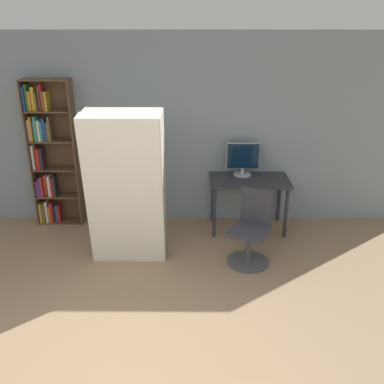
{
  "coord_description": "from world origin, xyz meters",
  "views": [
    {
      "loc": [
        0.72,
        -2.55,
        2.85
      ],
      "look_at": [
        0.68,
        1.83,
        1.05
      ],
      "focal_mm": 40.0,
      "sensor_mm": 36.0,
      "label": 1
    }
  ],
  "objects_px": {
    "mattress_near": "(126,192)",
    "monitor": "(243,159)",
    "mattress_far": "(128,185)",
    "bookshelf": "(50,155)",
    "office_chair": "(251,234)"
  },
  "relations": [
    {
      "from": "office_chair",
      "to": "mattress_far",
      "type": "relative_size",
      "value": 0.49
    },
    {
      "from": "mattress_far",
      "to": "monitor",
      "type": "bearing_deg",
      "value": 30.73
    },
    {
      "from": "monitor",
      "to": "mattress_near",
      "type": "distance_m",
      "value": 1.85
    },
    {
      "from": "bookshelf",
      "to": "mattress_near",
      "type": "bearing_deg",
      "value": -42.33
    },
    {
      "from": "mattress_far",
      "to": "mattress_near",
      "type": "bearing_deg",
      "value": -90.0
    },
    {
      "from": "bookshelf",
      "to": "mattress_near",
      "type": "xyz_separation_m",
      "value": [
        1.25,
        -1.14,
        -0.09
      ]
    },
    {
      "from": "office_chair",
      "to": "bookshelf",
      "type": "height_order",
      "value": "bookshelf"
    },
    {
      "from": "monitor",
      "to": "bookshelf",
      "type": "height_order",
      "value": "bookshelf"
    },
    {
      "from": "monitor",
      "to": "mattress_near",
      "type": "relative_size",
      "value": 0.25
    },
    {
      "from": "mattress_near",
      "to": "monitor",
      "type": "bearing_deg",
      "value": 36.39
    },
    {
      "from": "monitor",
      "to": "mattress_far",
      "type": "xyz_separation_m",
      "value": [
        -1.49,
        -0.88,
        -0.06
      ]
    },
    {
      "from": "bookshelf",
      "to": "monitor",
      "type": "bearing_deg",
      "value": -0.81
    },
    {
      "from": "mattress_near",
      "to": "office_chair",
      "type": "bearing_deg",
      "value": 1.09
    },
    {
      "from": "monitor",
      "to": "mattress_far",
      "type": "height_order",
      "value": "mattress_far"
    },
    {
      "from": "monitor",
      "to": "bookshelf",
      "type": "bearing_deg",
      "value": 179.19
    }
  ]
}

